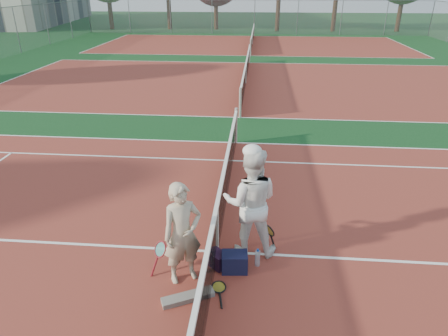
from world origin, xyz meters
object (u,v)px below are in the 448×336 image
object	(u,v)px
racket_red	(161,256)
racket_black_held	(269,238)
sports_bag_navy	(235,262)
player_b	(251,202)
player_a	(182,234)
net_main	(217,228)
water_bottle	(257,258)
sports_bag_purple	(217,259)
racket_spare	(219,287)

from	to	relation	value
racket_red	racket_black_held	xyz separation A→B (m)	(1.82, 0.68, 0.02)
racket_black_held	sports_bag_navy	xyz separation A→B (m)	(-0.58, -0.60, -0.11)
player_b	sports_bag_navy	distance (m)	1.05
player_a	racket_black_held	bearing A→B (deg)	0.83
net_main	player_a	size ratio (longest dim) A/B	6.29
net_main	water_bottle	distance (m)	0.87
net_main	racket_black_held	distance (m)	0.96
player_b	sports_bag_navy	world-z (taller)	player_b
player_b	net_main	bearing A→B (deg)	11.63
racket_red	sports_bag_purple	world-z (taller)	racket_red
water_bottle	racket_spare	bearing A→B (deg)	-134.61
sports_bag_navy	racket_black_held	bearing A→B (deg)	45.93
player_a	player_b	bearing A→B (deg)	8.47
sports_bag_purple	racket_black_held	bearing A→B (deg)	29.92
player_a	racket_spare	bearing A→B (deg)	-48.98
player_b	racket_red	world-z (taller)	player_b
net_main	sports_bag_navy	xyz separation A→B (m)	(0.34, -0.48, -0.34)
racket_red	sports_bag_navy	size ratio (longest dim) A/B	1.22
player_a	sports_bag_purple	bearing A→B (deg)	3.63
player_b	racket_spare	size ratio (longest dim) A/B	3.35
racket_black_held	racket_spare	distance (m)	1.35
sports_bag_purple	player_b	bearing A→B (deg)	43.34
sports_bag_purple	sports_bag_navy	bearing A→B (deg)	-16.55
sports_bag_navy	player_a	bearing A→B (deg)	-162.29
player_a	player_b	size ratio (longest dim) A/B	0.87
racket_black_held	sports_bag_navy	bearing A→B (deg)	0.60
net_main	player_b	size ratio (longest dim) A/B	5.46
sports_bag_navy	water_bottle	distance (m)	0.42
racket_black_held	racket_spare	world-z (taller)	racket_black_held
player_a	net_main	bearing A→B (deg)	26.78
player_b	sports_bag_navy	size ratio (longest dim) A/B	4.63
sports_bag_navy	water_bottle	bearing A→B (deg)	23.09
net_main	player_b	xyz separation A→B (m)	(0.58, 0.11, 0.50)
racket_red	racket_spare	bearing A→B (deg)	-77.47
player_a	racket_black_held	xyz separation A→B (m)	(1.39, 0.86, -0.59)
racket_spare	racket_red	bearing A→B (deg)	58.63
racket_black_held	sports_bag_purple	world-z (taller)	racket_black_held
racket_black_held	water_bottle	distance (m)	0.49
racket_spare	sports_bag_purple	distance (m)	0.56
water_bottle	racket_red	bearing A→B (deg)	-171.54
racket_spare	racket_black_held	bearing A→B (deg)	-48.56
player_a	sports_bag_purple	xyz separation A→B (m)	(0.51, 0.35, -0.73)
net_main	sports_bag_purple	size ratio (longest dim) A/B	31.94
racket_spare	net_main	bearing A→B (deg)	-3.92
sports_bag_navy	racket_red	bearing A→B (deg)	-176.40
racket_spare	water_bottle	distance (m)	0.88
player_b	racket_red	xyz separation A→B (m)	(-1.48, -0.67, -0.74)
net_main	racket_red	size ratio (longest dim) A/B	20.72
player_a	sports_bag_purple	size ratio (longest dim) A/B	5.08
racket_spare	sports_bag_navy	bearing A→B (deg)	-37.48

